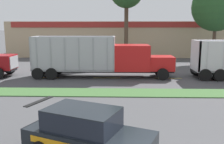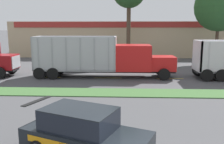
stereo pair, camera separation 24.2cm
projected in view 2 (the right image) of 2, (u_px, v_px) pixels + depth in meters
name	position (u px, v px, depth m)	size (l,w,h in m)	color
grass_verge	(136.00, 93.00, 16.97)	(120.00, 2.17, 0.06)	#3D6633
centre_line_3	(48.00, 77.00, 22.31)	(2.40, 0.14, 0.01)	yellow
centre_line_4	(108.00, 78.00, 22.07)	(2.40, 0.14, 0.01)	yellow
centre_line_5	(170.00, 78.00, 21.83)	(2.40, 0.14, 0.01)	yellow
dump_truck_trail	(116.00, 59.00, 22.16)	(12.41, 2.75, 3.64)	black
rally_car	(84.00, 132.00, 8.65)	(4.82, 3.41, 1.73)	black
store_building_backdrop	(148.00, 38.00, 41.37)	(41.89, 12.10, 5.20)	tan
tree_behind_left	(220.00, 2.00, 29.38)	(5.76, 5.76, 11.10)	#473828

